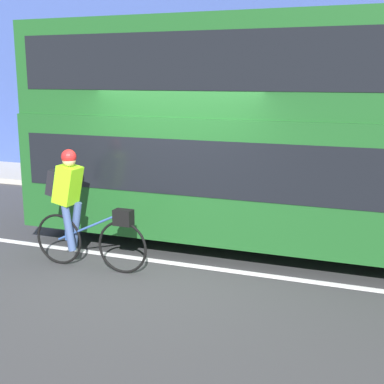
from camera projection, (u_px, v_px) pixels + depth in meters
name	position (u px, v px, depth m)	size (l,w,h in m)	color
ground_plane	(170.00, 267.00, 7.72)	(80.00, 80.00, 0.00)	#38383A
road_center_line	(175.00, 263.00, 7.87)	(50.00, 0.14, 0.01)	silver
sidewalk_curb	(259.00, 192.00, 12.45)	(60.00, 2.25, 0.13)	#A8A399
building_facade	(276.00, 47.00, 12.90)	(60.00, 0.30, 6.79)	#33478C
bus	(363.00, 127.00, 7.81)	(10.27, 2.62, 3.54)	black
cyclist_on_bike	(77.00, 206.00, 7.55)	(1.80, 0.32, 1.71)	black
trash_bin	(207.00, 168.00, 12.68)	(0.55, 0.55, 0.85)	#262628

